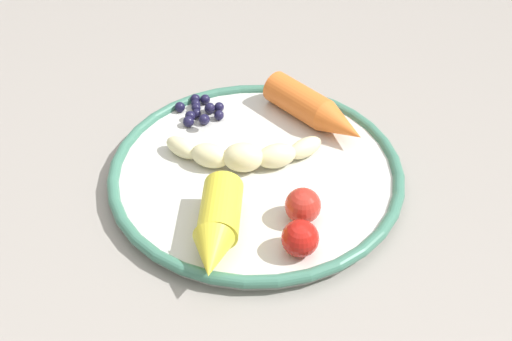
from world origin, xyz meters
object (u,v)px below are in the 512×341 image
(carrot_yellow, at_px, (218,228))
(blueberry_pile, at_px, (201,111))
(dining_table, at_px, (206,225))
(plate, at_px, (256,173))
(tomato_mid, at_px, (300,238))
(tomato_near, at_px, (303,206))
(banana, at_px, (243,154))
(carrot_orange, at_px, (316,110))

(carrot_yellow, bearing_deg, blueberry_pile, 91.15)
(dining_table, height_order, blueberry_pile, blueberry_pile)
(plate, relative_size, blueberry_pile, 4.79)
(plate, height_order, tomato_mid, tomato_mid)
(blueberry_pile, distance_m, tomato_near, 0.19)
(dining_table, distance_m, tomato_near, 0.17)
(dining_table, xyz_separation_m, tomato_mid, (0.08, -0.13, 0.11))
(dining_table, relative_size, banana, 7.40)
(banana, distance_m, carrot_yellow, 0.11)
(dining_table, relative_size, tomato_mid, 37.40)
(plate, bearing_deg, tomato_near, -64.72)
(carrot_orange, distance_m, tomato_mid, 0.19)
(carrot_orange, height_order, carrot_yellow, carrot_yellow)
(dining_table, height_order, banana, banana)
(blueberry_pile, bearing_deg, carrot_yellow, -88.85)
(carrot_yellow, xyz_separation_m, tomato_mid, (0.07, -0.02, -0.00))
(carrot_yellow, bearing_deg, carrot_orange, 53.53)
(carrot_orange, distance_m, carrot_yellow, 0.20)
(dining_table, bearing_deg, carrot_yellow, -85.73)
(carrot_yellow, xyz_separation_m, blueberry_pile, (-0.00, 0.19, -0.01))
(tomato_mid, bearing_deg, tomato_near, 76.34)
(blueberry_pile, xyz_separation_m, tomato_mid, (0.07, -0.21, 0.01))
(plate, relative_size, carrot_yellow, 2.61)
(carrot_orange, xyz_separation_m, tomato_mid, (-0.05, -0.18, -0.00))
(dining_table, bearing_deg, tomato_mid, -59.79)
(dining_table, bearing_deg, banana, -13.82)
(tomato_near, bearing_deg, plate, 115.28)
(banana, height_order, tomato_near, tomato_near)
(dining_table, xyz_separation_m, plate, (0.05, -0.02, 0.09))
(banana, bearing_deg, blueberry_pile, 113.46)
(dining_table, height_order, carrot_orange, carrot_orange)
(carrot_yellow, relative_size, tomato_near, 3.41)
(banana, relative_size, tomato_mid, 5.06)
(carrot_yellow, xyz_separation_m, tomato_near, (0.08, 0.02, -0.00))
(carrot_orange, distance_m, tomato_near, 0.15)
(banana, xyz_separation_m, blueberry_pile, (-0.04, 0.09, -0.01))
(banana, xyz_separation_m, carrot_yellow, (-0.03, -0.10, 0.01))
(banana, bearing_deg, tomato_near, -61.81)
(dining_table, bearing_deg, carrot_orange, 19.89)
(banana, xyz_separation_m, tomato_mid, (0.04, -0.12, 0.00))
(banana, xyz_separation_m, carrot_orange, (0.08, 0.06, 0.01))
(dining_table, xyz_separation_m, carrot_orange, (0.13, 0.05, 0.11))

